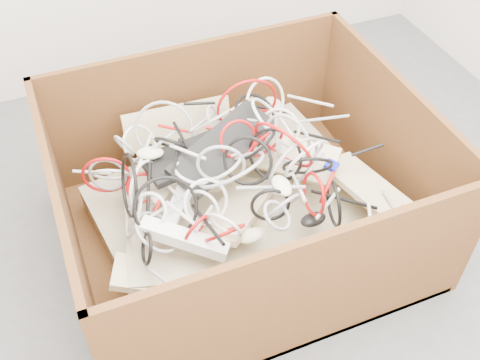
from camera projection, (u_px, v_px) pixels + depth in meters
name	position (u px, v px, depth m)	size (l,w,h in m)	color
ground	(282.00, 276.00, 2.15)	(3.00, 3.00, 0.00)	#4C4C4E
cardboard_box	(238.00, 213.00, 2.18)	(1.27, 1.06, 0.60)	#401E10
keyboard_pile	(244.00, 183.00, 2.11)	(1.11, 0.84, 0.37)	beige
mice_scatter	(238.00, 179.00, 2.01)	(0.66, 0.66, 0.21)	beige
power_strip_left	(179.00, 201.00, 1.95)	(0.27, 0.05, 0.04)	white
power_strip_right	(184.00, 239.00, 1.83)	(0.29, 0.06, 0.04)	white
vga_plug	(331.00, 166.00, 2.03)	(0.04, 0.04, 0.02)	#0B18AB
cable_tangle	(226.00, 162.00, 1.99)	(1.10, 0.85, 0.42)	#9B9BA1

